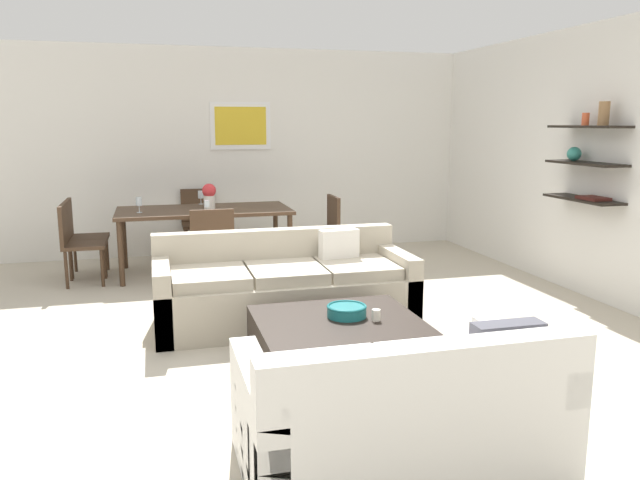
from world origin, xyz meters
name	(u,v)px	position (x,y,z in m)	size (l,w,h in m)	color
ground_plane	(309,332)	(0.00, 0.00, 0.00)	(18.00, 18.00, 0.00)	#BCB29E
back_wall_unit	(267,151)	(0.30, 3.53, 1.35)	(8.40, 0.09, 2.70)	silver
right_wall_shelf_unit	(583,161)	(3.03, 0.59, 1.35)	(0.34, 8.20, 2.70)	silver
sofa_beige	(285,290)	(-0.13, 0.34, 0.29)	(2.22, 0.90, 0.78)	#B2A893
loveseat_white	(401,413)	(-0.05, -2.13, 0.29)	(1.59, 0.90, 0.78)	white
coffee_table	(338,345)	(0.01, -0.84, 0.19)	(1.14, 1.01, 0.38)	black
decorative_bowl	(347,310)	(0.08, -0.79, 0.43)	(0.29, 0.29, 0.08)	#19666B
candle_jar	(376,315)	(0.25, -0.94, 0.42)	(0.06, 0.06, 0.08)	silver
dining_table	(204,214)	(-0.65, 2.42, 0.69)	(1.98, 0.99, 0.75)	#422D1E
dining_chair_left_far	(80,232)	(-2.05, 2.64, 0.50)	(0.44, 0.44, 0.88)	#422D1E
dining_chair_head	(199,218)	(-0.65, 3.32, 0.50)	(0.44, 0.44, 0.88)	#422D1E
dining_chair_foot	(212,244)	(-0.65, 1.52, 0.50)	(0.44, 0.44, 0.88)	#422D1E
dining_chair_right_near	(324,228)	(0.74, 2.20, 0.50)	(0.44, 0.44, 0.88)	#422D1E
dining_chair_left_near	(76,239)	(-2.05, 2.20, 0.50)	(0.44, 0.44, 0.88)	#422D1E
wine_glass_left_near	(139,202)	(-1.37, 2.30, 0.87)	(0.07, 0.07, 0.17)	silver
wine_glass_head	(201,195)	(-0.65, 2.85, 0.86)	(0.07, 0.07, 0.17)	silver
wine_glass_foot	(207,205)	(-0.65, 1.99, 0.86)	(0.06, 0.06, 0.15)	silver
centerpiece_vase	(209,195)	(-0.59, 2.42, 0.91)	(0.16, 0.16, 0.29)	silver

